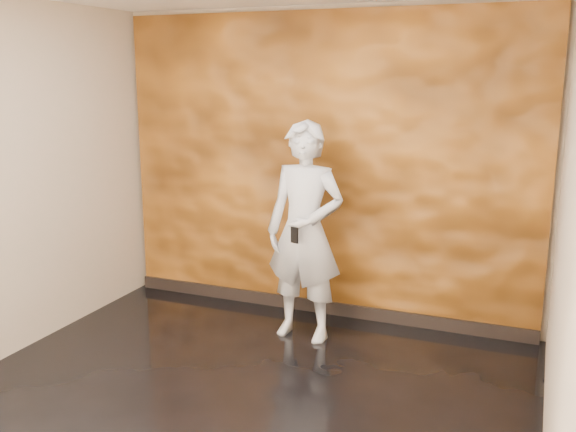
# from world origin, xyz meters

# --- Properties ---
(room) EXTENTS (4.02, 4.02, 2.81)m
(room) POSITION_xyz_m (0.00, 0.00, 1.40)
(room) COLOR black
(room) RESTS_ON ground
(feature_wall) EXTENTS (3.90, 0.06, 2.75)m
(feature_wall) POSITION_xyz_m (0.00, 1.96, 1.38)
(feature_wall) COLOR #C67521
(feature_wall) RESTS_ON ground
(baseboard) EXTENTS (3.90, 0.04, 0.12)m
(baseboard) POSITION_xyz_m (0.00, 1.92, 0.06)
(baseboard) COLOR black
(baseboard) RESTS_ON ground
(man) EXTENTS (0.70, 0.48, 1.85)m
(man) POSITION_xyz_m (0.06, 1.35, 0.92)
(man) COLOR #A8ADB7
(man) RESTS_ON ground
(phone) EXTENTS (0.07, 0.04, 0.13)m
(phone) POSITION_xyz_m (0.07, 1.10, 0.96)
(phone) COLOR black
(phone) RESTS_ON man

